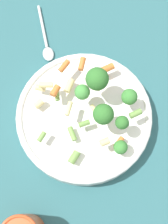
{
  "coord_description": "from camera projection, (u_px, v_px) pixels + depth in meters",
  "views": [
    {
      "loc": [
        -0.06,
        0.18,
        0.66
      ],
      "look_at": [
        0.0,
        0.0,
        0.06
      ],
      "focal_mm": 50.0,
      "sensor_mm": 36.0,
      "label": 1
    }
  ],
  "objects": [
    {
      "name": "ground_plane",
      "position": [
        84.0,
        120.0,
        0.69
      ],
      "size": [
        3.0,
        3.0,
        0.0
      ],
      "primitive_type": "plane",
      "color": "#2D6066"
    },
    {
      "name": "bowl",
      "position": [
        84.0,
        117.0,
        0.66
      ],
      "size": [
        0.29,
        0.29,
        0.05
      ],
      "color": "white",
      "rests_on": "ground_plane"
    },
    {
      "name": "pasta_salad",
      "position": [
        99.0,
        101.0,
        0.6
      ],
      "size": [
        0.22,
        0.22,
        0.09
      ],
      "color": "#8CB766",
      "rests_on": "bowl"
    },
    {
      "name": "spoon",
      "position": [
        46.0,
        43.0,
        0.74
      ],
      "size": [
        0.09,
        0.14,
        0.01
      ],
      "rotation": [
        0.0,
        0.0,
        8.4
      ],
      "color": "silver",
      "rests_on": "ground_plane"
    }
  ]
}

